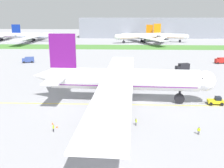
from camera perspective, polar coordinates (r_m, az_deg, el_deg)
ground_plane at (r=73.43m, az=6.82°, el=-3.76°), size 600.00×600.00×0.00m
apron_taxi_line at (r=70.80m, az=6.99°, el=-4.50°), size 280.00×0.36×0.01m
grass_median_strip at (r=184.79m, az=4.15°, el=7.96°), size 320.00×24.00×0.10m
airliner_foreground at (r=70.98m, az=2.13°, el=0.93°), size 49.35×76.78×18.39m
pushback_tug at (r=75.60m, az=21.54°, el=-3.41°), size 5.86×2.71×2.15m
ground_crew_wingwalker_port at (r=57.95m, az=5.22°, el=-8.02°), size 0.32×0.57×1.65m
ground_crew_marshaller_front at (r=56.21m, az=-12.54°, el=-9.13°), size 0.26×0.57×1.63m
ground_crew_wingwalker_starboard at (r=56.45m, az=18.25°, el=-9.47°), size 0.54×0.36×1.62m
traffic_cone_near_nose at (r=58.27m, az=-11.83°, el=-8.94°), size 0.36×0.36×0.58m
traffic_cone_port_wing at (r=60.09m, az=-12.76°, el=-8.23°), size 0.36×0.36×0.58m
service_truck_baggage_loader at (r=134.03m, az=-17.63°, el=5.05°), size 5.94×3.74×2.72m
service_truck_fuel_bowser at (r=113.60m, az=15.03°, el=3.57°), size 6.15×3.79×3.13m
service_truck_catering_van at (r=135.86m, az=22.40°, el=4.75°), size 5.37×3.19×2.74m
parked_airliner_far_left at (r=244.35m, az=-22.48°, el=9.69°), size 41.77×66.79×12.82m
parked_airliner_far_centre at (r=228.22m, az=-16.21°, el=9.98°), size 47.53×76.76×13.62m
parked_airliner_far_right at (r=212.21m, az=6.21°, el=10.20°), size 41.58×67.30×14.49m
parked_airliner_far_outer at (r=220.00m, az=11.28°, el=10.09°), size 37.18×59.24×13.47m
terminal_building at (r=255.63m, az=9.18°, el=11.90°), size 139.07×20.00×18.00m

